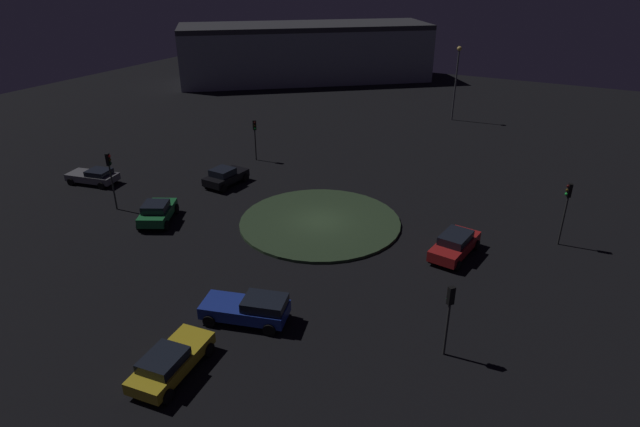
# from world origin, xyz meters

# --- Properties ---
(ground_plane) EXTENTS (116.85, 116.85, 0.00)m
(ground_plane) POSITION_xyz_m (0.00, 0.00, 0.00)
(ground_plane) COLOR black
(roundabout_island) EXTENTS (11.44, 11.44, 0.19)m
(roundabout_island) POSITION_xyz_m (0.00, 0.00, 0.10)
(roundabout_island) COLOR #2D4228
(roundabout_island) RESTS_ON ground_plane
(car_red) EXTENTS (4.63, 2.49, 1.50)m
(car_red) POSITION_xyz_m (-0.04, -9.64, 0.78)
(car_red) COLOR red
(car_red) RESTS_ON ground_plane
(car_green) EXTENTS (4.24, 3.42, 1.55)m
(car_green) POSITION_xyz_m (-5.20, 10.36, 0.80)
(car_green) COLOR #1E7238
(car_green) RESTS_ON ground_plane
(car_black) EXTENTS (4.00, 2.32, 1.50)m
(car_black) POSITION_xyz_m (2.65, 10.28, 0.77)
(car_black) COLOR black
(car_black) RESTS_ON ground_plane
(car_blue) EXTENTS (2.98, 4.77, 1.49)m
(car_blue) POSITION_xyz_m (-11.72, -2.05, 0.78)
(car_blue) COLOR #1E38A5
(car_blue) RESTS_ON ground_plane
(car_yellow) EXTENTS (4.59, 2.40, 1.37)m
(car_yellow) POSITION_xyz_m (-16.63, -1.15, 0.71)
(car_yellow) COLOR gold
(car_yellow) RESTS_ON ground_plane
(car_grey) EXTENTS (2.66, 4.43, 1.28)m
(car_grey) POSITION_xyz_m (-2.24, 20.19, 0.67)
(car_grey) COLOR slate
(car_grey) RESTS_ON ground_plane
(traffic_light_south) EXTENTS (0.35, 0.39, 4.32)m
(traffic_light_south) POSITION_xyz_m (4.55, -15.36, 3.07)
(traffic_light_south) COLOR #2D2D2D
(traffic_light_south) RESTS_ON ground_plane
(traffic_light_southwest) EXTENTS (0.38, 0.39, 3.79)m
(traffic_light_southwest) POSITION_xyz_m (-9.57, -11.67, 2.71)
(traffic_light_southwest) COLOR #2D2D2D
(traffic_light_southwest) RESTS_ON ground_plane
(traffic_light_northeast) EXTENTS (0.37, 0.39, 3.81)m
(traffic_light_northeast) POSITION_xyz_m (8.90, 11.44, 2.72)
(traffic_light_northeast) COLOR #2D2D2D
(traffic_light_northeast) RESTS_ON ground_plane
(traffic_light_north) EXTENTS (0.36, 0.39, 4.41)m
(traffic_light_north) POSITION_xyz_m (-5.06, 14.62, 3.13)
(traffic_light_north) COLOR #2D2D2D
(traffic_light_north) RESTS_ON ground_plane
(streetlamp_east) EXTENTS (0.53, 0.53, 8.36)m
(streetlamp_east) POSITION_xyz_m (31.17, -1.12, 5.47)
(streetlamp_east) COLOR #4C4C51
(streetlamp_east) RESTS_ON ground_plane
(store_building) EXTENTS (32.12, 36.38, 8.33)m
(store_building) POSITION_xyz_m (43.39, 25.39, 4.16)
(store_building) COLOR #8C939E
(store_building) RESTS_ON ground_plane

